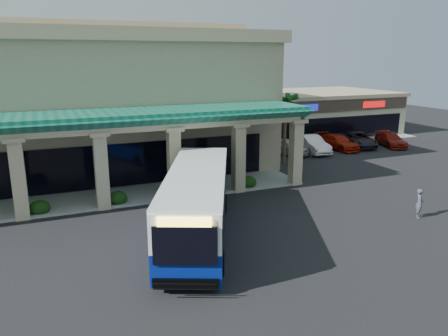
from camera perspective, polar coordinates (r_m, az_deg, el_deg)
name	(u,v)px	position (r m, az deg, el deg)	size (l,w,h in m)	color
ground	(252,220)	(25.00, 3.72, -6.74)	(110.00, 110.00, 0.00)	black
main_building	(73,99)	(37.06, -19.07, 8.46)	(30.80, 14.80, 11.35)	tan
arcade	(89,158)	(28.41, -17.20, 1.23)	(30.00, 6.20, 5.70)	#10604C
strip_mall	(298,113)	(53.53, 9.62, 7.15)	(22.50, 12.50, 4.90)	beige
palm_0	(285,126)	(37.51, 7.96, 5.50)	(2.40, 2.40, 6.60)	#134716
palm_1	(277,125)	(40.63, 7.00, 5.64)	(2.40, 2.40, 5.80)	#134716
broadleaf_tree	(235,124)	(44.21, 1.49, 5.79)	(2.60, 2.60, 4.81)	black
transit_bus	(197,204)	(22.21, -3.50, -4.75)	(2.88, 12.37, 3.46)	navy
pedestrian	(419,203)	(27.41, 24.17, -4.22)	(0.62, 0.41, 1.70)	#3E4354
car_silver	(287,147)	(41.49, 8.19, 2.80)	(1.83, 4.55, 1.55)	#B0B0BC
car_white	(311,144)	(42.77, 11.28, 3.09)	(1.77, 5.07, 1.67)	white
car_red	(337,142)	(44.93, 14.60, 3.30)	(2.05, 5.03, 1.46)	#9C1705
car_gray	(357,139)	(46.86, 17.02, 3.60)	(2.49, 5.40, 1.50)	black
car_extra	(391,140)	(48.11, 20.96, 3.45)	(1.88, 4.63, 1.34)	maroon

